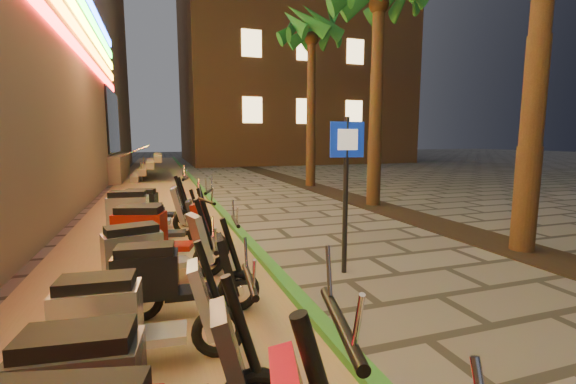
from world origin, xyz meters
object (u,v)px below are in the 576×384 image
object	(u,v)px
scooter_9	(143,211)
scooter_4	(129,316)
scooter_10	(152,206)
scooter_8	(159,223)
scooter_6	(153,252)
scooter_7	(158,232)
pedestrian_sign	(346,174)
scooter_5	(170,277)

from	to	relation	value
scooter_9	scooter_4	bearing A→B (deg)	-82.81
scooter_10	scooter_4	bearing A→B (deg)	-76.53
scooter_10	scooter_8	bearing A→B (deg)	-71.04
scooter_6	scooter_10	bearing A→B (deg)	75.55
scooter_6	scooter_9	xyz separation A→B (m)	(-0.22, 2.86, 0.04)
scooter_6	scooter_8	world-z (taller)	scooter_6
scooter_8	scooter_9	distance (m)	0.97
scooter_10	scooter_7	bearing A→B (deg)	-73.06
pedestrian_sign	scooter_8	bearing A→B (deg)	145.64
scooter_5	scooter_7	distance (m)	1.91
scooter_5	scooter_9	world-z (taller)	scooter_9
pedestrian_sign	scooter_7	distance (m)	3.01
pedestrian_sign	scooter_6	bearing A→B (deg)	-179.38
scooter_6	scooter_7	size ratio (longest dim) A/B	0.94
scooter_5	scooter_8	distance (m)	2.90
pedestrian_sign	scooter_7	world-z (taller)	pedestrian_sign
scooter_5	scooter_7	xyz separation A→B (m)	(-0.12, 1.91, 0.06)
scooter_5	scooter_8	xyz separation A→B (m)	(-0.10, 2.90, -0.01)
scooter_6	scooter_7	distance (m)	0.95
scooter_4	scooter_9	bearing A→B (deg)	95.16
pedestrian_sign	scooter_5	distance (m)	2.77
scooter_4	scooter_7	bearing A→B (deg)	89.84
pedestrian_sign	scooter_8	size ratio (longest dim) A/B	1.49
scooter_5	scooter_10	distance (m)	4.72
pedestrian_sign	scooter_8	distance (m)	3.52
pedestrian_sign	scooter_6	xyz separation A→B (m)	(-2.66, 0.25, -0.97)
scooter_4	scooter_6	xyz separation A→B (m)	(0.17, 1.84, 0.02)
scooter_5	scooter_9	bearing A→B (deg)	100.31
scooter_8	pedestrian_sign	bearing A→B (deg)	-32.60
scooter_4	scooter_9	size ratio (longest dim) A/B	0.88
scooter_4	scooter_6	distance (m)	1.85
scooter_4	scooter_10	world-z (taller)	scooter_10
pedestrian_sign	scooter_5	xyz separation A→B (m)	(-2.48, -0.72, -0.99)
scooter_7	scooter_5	bearing A→B (deg)	-69.35
scooter_7	pedestrian_sign	bearing A→B (deg)	-7.61
scooter_8	scooter_7	bearing A→B (deg)	-83.80
scooter_4	scooter_8	bearing A→B (deg)	90.70
scooter_4	scooter_8	distance (m)	3.78
scooter_5	scooter_6	world-z (taller)	scooter_6
scooter_5	scooter_7	world-z (taller)	scooter_7
pedestrian_sign	scooter_7	bearing A→B (deg)	161.32
scooter_5	scooter_9	xyz separation A→B (m)	(-0.40, 3.82, 0.06)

